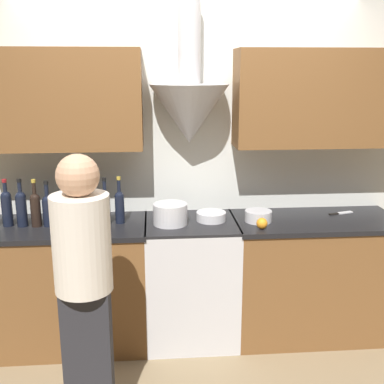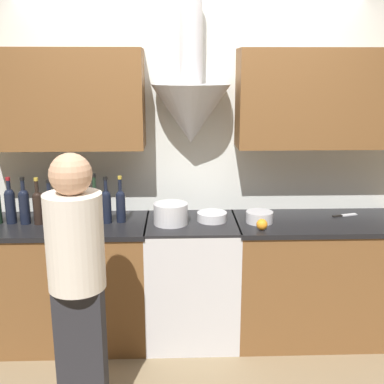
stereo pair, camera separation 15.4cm
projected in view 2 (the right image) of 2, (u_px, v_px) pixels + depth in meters
name	position (u px, v px, depth m)	size (l,w,h in m)	color
ground_plane	(193.00, 362.00, 3.40)	(12.00, 12.00, 0.00)	#847051
wall_back	(192.00, 143.00, 3.63)	(8.40, 0.57, 2.60)	silver
counter_left	(70.00, 282.00, 3.59)	(1.17, 0.62, 0.93)	brown
counter_right	(315.00, 278.00, 3.65)	(1.23, 0.62, 0.93)	brown
stove_range	(192.00, 280.00, 3.62)	(0.67, 0.60, 0.93)	silver
wine_bottle_1	(10.00, 204.00, 3.44)	(0.07, 0.07, 0.34)	black
wine_bottle_2	(24.00, 205.00, 3.43)	(0.07, 0.07, 0.34)	black
wine_bottle_3	(38.00, 206.00, 3.43)	(0.07, 0.07, 0.34)	black
wine_bottle_4	(50.00, 207.00, 3.43)	(0.08, 0.08, 0.33)	black
wine_bottle_5	(66.00, 204.00, 3.45)	(0.08, 0.08, 0.35)	black
wine_bottle_6	(81.00, 205.00, 3.46)	(0.08, 0.08, 0.34)	black
wine_bottle_7	(95.00, 203.00, 3.46)	(0.07, 0.07, 0.36)	black
wine_bottle_8	(106.00, 204.00, 3.45)	(0.07, 0.07, 0.34)	black
wine_bottle_9	(121.00, 204.00, 3.47)	(0.07, 0.07, 0.34)	black
stock_pot	(171.00, 214.00, 3.44)	(0.25, 0.25, 0.15)	silver
mixing_bowl	(212.00, 217.00, 3.52)	(0.22, 0.22, 0.06)	silver
orange_fruit	(262.00, 224.00, 3.32)	(0.08, 0.08, 0.08)	orange
saucepan	(259.00, 217.00, 3.48)	(0.20, 0.20, 0.08)	silver
chefs_knife	(345.00, 215.00, 3.65)	(0.21, 0.09, 0.01)	silver
person_foreground_left	(78.00, 283.00, 2.56)	(0.30, 0.30, 1.60)	#28282D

